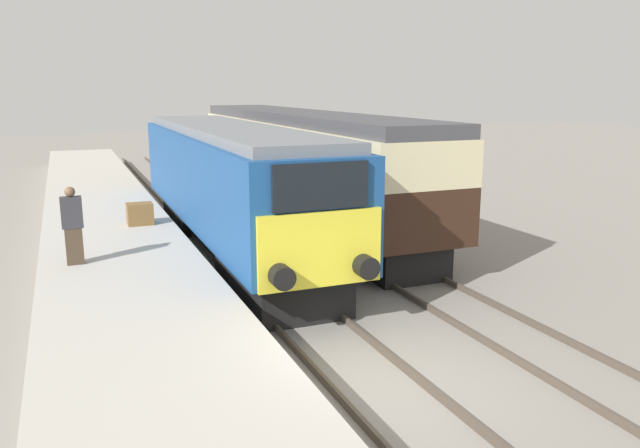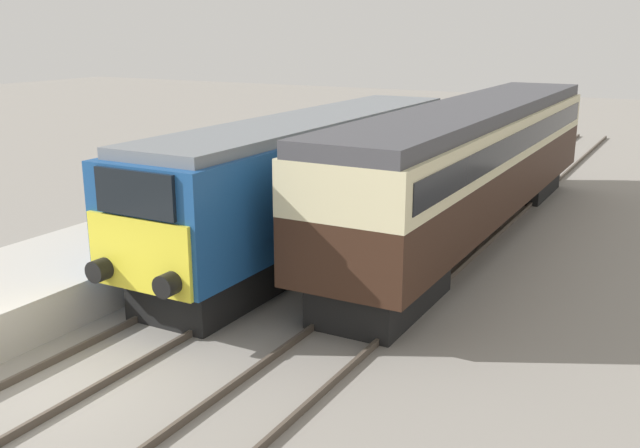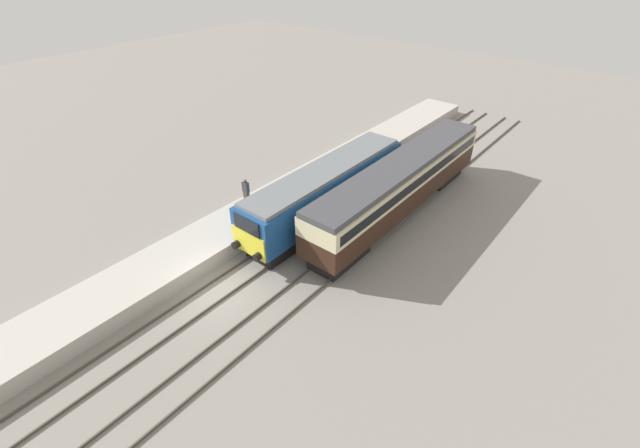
# 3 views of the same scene
# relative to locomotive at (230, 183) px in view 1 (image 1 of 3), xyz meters

# --- Properties ---
(ground_plane) EXTENTS (120.00, 120.00, 0.00)m
(ground_plane) POSITION_rel_locomotive_xyz_m (0.00, -9.15, -2.05)
(ground_plane) COLOR gray
(platform_left) EXTENTS (3.50, 50.00, 0.92)m
(platform_left) POSITION_rel_locomotive_xyz_m (-3.30, -1.15, -1.59)
(platform_left) COLOR #B7B2A8
(platform_left) RESTS_ON ground_plane
(rails_near_track) EXTENTS (1.51, 60.00, 0.14)m
(rails_near_track) POSITION_rel_locomotive_xyz_m (0.00, -4.15, -1.98)
(rails_near_track) COLOR #4C4238
(rails_near_track) RESTS_ON ground_plane
(rails_far_track) EXTENTS (1.50, 60.00, 0.14)m
(rails_far_track) POSITION_rel_locomotive_xyz_m (3.40, -4.15, -1.98)
(rails_far_track) COLOR #4C4238
(rails_far_track) RESTS_ON ground_plane
(locomotive) EXTENTS (2.70, 13.91, 3.66)m
(locomotive) POSITION_rel_locomotive_xyz_m (0.00, 0.00, 0.00)
(locomotive) COLOR black
(locomotive) RESTS_ON ground_plane
(passenger_carriage) EXTENTS (2.75, 17.11, 3.88)m
(passenger_carriage) POSITION_rel_locomotive_xyz_m (3.40, 3.36, 0.30)
(passenger_carriage) COLOR black
(passenger_carriage) RESTS_ON ground_plane
(person_on_platform) EXTENTS (0.44, 0.26, 1.71)m
(person_on_platform) POSITION_rel_locomotive_xyz_m (-4.27, -3.01, -0.27)
(person_on_platform) COLOR #473828
(person_on_platform) RESTS_ON platform_left
(luggage_crate) EXTENTS (0.70, 0.56, 0.60)m
(luggage_crate) POSITION_rel_locomotive_xyz_m (-2.47, 0.59, -0.82)
(luggage_crate) COLOR brown
(luggage_crate) RESTS_ON platform_left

